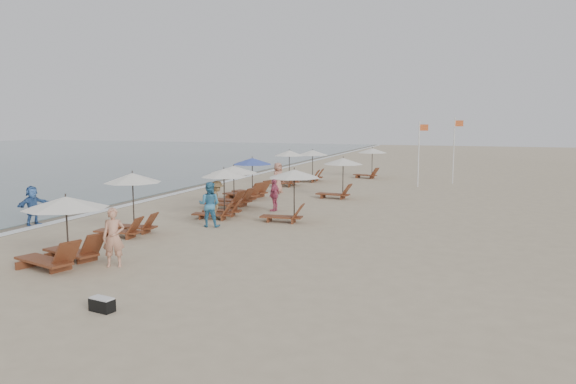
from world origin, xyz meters
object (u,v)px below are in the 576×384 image
(lounger_station_4, at_px, (248,180))
(beachgoer_mid_b, at_px, (217,200))
(beachgoer_near, at_px, (114,237))
(duffel_bag, at_px, (102,304))
(lounger_station_5, at_px, (286,168))
(inland_station_0, at_px, (290,187))
(inland_station_1, at_px, (339,172))
(inland_station_2, at_px, (370,158))
(lounger_station_3, at_px, (229,187))
(beachgoer_mid_a, at_px, (209,204))
(lounger_station_6, at_px, (310,165))
(flag_pole_near, at_px, (419,151))
(beachgoer_far_b, at_px, (278,178))
(waterline_walker, at_px, (33,205))
(beachgoer_far_a, at_px, (275,195))
(lounger_station_1, at_px, (129,203))
(lounger_station_2, at_px, (220,193))
(lounger_station_0, at_px, (61,230))

(lounger_station_4, relative_size, beachgoer_mid_b, 1.62)
(beachgoer_near, height_order, duffel_bag, beachgoer_near)
(lounger_station_5, bearing_deg, inland_station_0, -69.93)
(inland_station_1, height_order, inland_station_2, same)
(lounger_station_3, xyz_separation_m, beachgoer_mid_a, (1.33, -4.70, -0.14))
(lounger_station_6, height_order, flag_pole_near, flag_pole_near)
(duffel_bag, bearing_deg, beachgoer_mid_a, 103.47)
(beachgoer_far_b, bearing_deg, waterline_walker, 172.21)
(inland_station_2, relative_size, beachgoer_near, 1.46)
(inland_station_0, distance_m, beachgoer_near, 8.95)
(beachgoer_far_a, bearing_deg, inland_station_2, -177.92)
(beachgoer_far_b, bearing_deg, beachgoer_near, -158.79)
(inland_station_2, distance_m, waterline_walker, 24.97)
(lounger_station_4, relative_size, beachgoer_mid_a, 1.49)
(lounger_station_1, xyz_separation_m, duffel_bag, (4.38, -7.31, -1.06))
(lounger_station_2, xyz_separation_m, inland_station_1, (3.44, 7.73, 0.32))
(beachgoer_far_b, distance_m, waterline_walker, 14.18)
(lounger_station_3, bearing_deg, inland_station_0, -32.82)
(lounger_station_0, height_order, waterline_walker, lounger_station_0)
(beachgoer_mid_a, bearing_deg, beachgoer_far_b, -94.63)
(lounger_station_4, relative_size, lounger_station_6, 1.06)
(beachgoer_mid_b, bearing_deg, beachgoer_far_b, -20.19)
(inland_station_0, bearing_deg, beachgoer_near, -106.24)
(beachgoer_mid_b, bearing_deg, beachgoer_near, 161.33)
(inland_station_0, relative_size, duffel_bag, 4.13)
(inland_station_0, xyz_separation_m, inland_station_1, (0.23, 7.65, -0.04))
(lounger_station_2, bearing_deg, inland_station_0, 1.35)
(beachgoer_near, xyz_separation_m, beachgoer_mid_a, (-0.21, 6.47, 0.03))
(inland_station_2, distance_m, duffel_bag, 30.87)
(lounger_station_6, xyz_separation_m, beachgoer_far_b, (0.08, -6.63, -0.23))
(lounger_station_2, xyz_separation_m, beachgoer_far_a, (1.61, 2.50, -0.35))
(inland_station_2, bearing_deg, beachgoer_near, -94.65)
(inland_station_0, relative_size, inland_station_1, 0.98)
(beachgoer_far_b, bearing_deg, inland_station_1, -87.51)
(waterline_walker, distance_m, flag_pole_near, 23.09)
(inland_station_1, height_order, flag_pole_near, flag_pole_near)
(inland_station_1, distance_m, inland_station_2, 11.28)
(beachgoer_mid_b, distance_m, flag_pole_near, 16.55)
(beachgoer_mid_b, xyz_separation_m, flag_pole_near, (6.98, 14.93, 1.51))
(duffel_bag, bearing_deg, beachgoer_near, 122.60)
(lounger_station_1, bearing_deg, beachgoer_mid_b, 69.85)
(inland_station_2, bearing_deg, lounger_station_0, -97.69)
(lounger_station_3, bearing_deg, beachgoer_far_b, 87.28)
(lounger_station_6, distance_m, duffel_bag, 27.48)
(inland_station_1, distance_m, beachgoer_mid_b, 8.81)
(lounger_station_5, distance_m, beachgoer_far_a, 10.16)
(lounger_station_2, bearing_deg, waterline_walker, -147.71)
(inland_station_1, bearing_deg, lounger_station_5, 136.02)
(beachgoer_near, distance_m, waterline_walker, 8.44)
(lounger_station_4, height_order, beachgoer_far_a, lounger_station_4)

